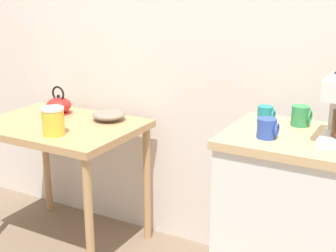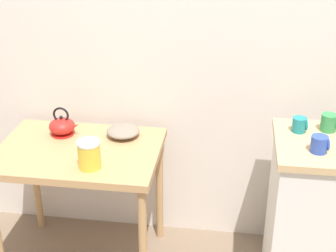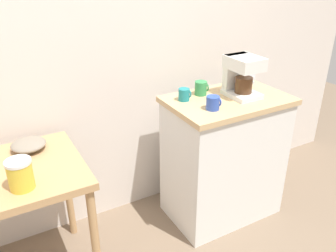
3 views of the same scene
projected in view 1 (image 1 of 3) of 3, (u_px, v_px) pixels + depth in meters
back_wall at (212, 3)px, 2.46m from camera, size 4.40×0.10×2.80m
wooden_table at (61, 139)px, 2.65m from camera, size 0.87×0.63×0.75m
kitchen_counter at (312, 236)px, 2.04m from camera, size 0.78×0.51×0.90m
bowl_stoneware at (109, 115)px, 2.67m from camera, size 0.19×0.19×0.06m
teakettle at (59, 105)px, 2.80m from camera, size 0.18×0.15×0.17m
canister_enamel at (53, 121)px, 2.40m from camera, size 0.12×0.12×0.15m
mug_dark_teal at (266, 115)px, 2.11m from camera, size 0.08×0.07×0.08m
mug_blue at (267, 128)px, 1.90m from camera, size 0.09×0.08×0.08m
mug_tall_green at (301, 116)px, 2.06m from camera, size 0.09×0.08×0.09m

